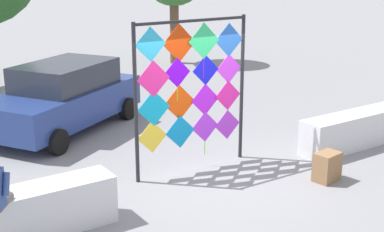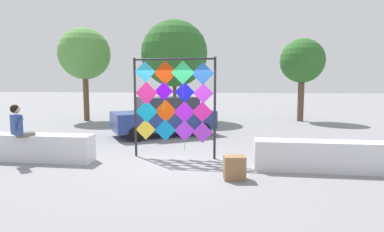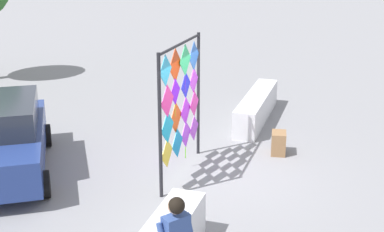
{
  "view_description": "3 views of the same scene",
  "coord_description": "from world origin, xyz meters",
  "px_view_note": "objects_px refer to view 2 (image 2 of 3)",
  "views": [
    {
      "loc": [
        -5.28,
        -7.26,
        3.84
      ],
      "look_at": [
        -0.08,
        0.56,
        1.07
      ],
      "focal_mm": 49.72,
      "sensor_mm": 36.0,
      "label": 1
    },
    {
      "loc": [
        1.61,
        -7.91,
        2.13
      ],
      "look_at": [
        0.56,
        -0.05,
        1.28
      ],
      "focal_mm": 28.68,
      "sensor_mm": 36.0,
      "label": 2
    },
    {
      "loc": [
        -9.61,
        -2.68,
        4.7
      ],
      "look_at": [
        0.41,
        0.52,
        1.16
      ],
      "focal_mm": 48.11,
      "sensor_mm": 36.0,
      "label": 3
    }
  ],
  "objects_px": {
    "parked_car": "(165,116)",
    "tree_broadleaf": "(85,53)",
    "kite_display_rack": "(174,100)",
    "seated_vendor": "(22,129)",
    "cardboard_box_large": "(234,168)",
    "tree_far_right": "(174,54)",
    "tree_palm_like": "(301,63)"
  },
  "relations": [
    {
      "from": "parked_car",
      "to": "tree_broadleaf",
      "type": "xyz_separation_m",
      "value": [
        -5.62,
        4.47,
        3.02
      ]
    },
    {
      "from": "kite_display_rack",
      "to": "seated_vendor",
      "type": "bearing_deg",
      "value": -163.06
    },
    {
      "from": "parked_car",
      "to": "cardboard_box_large",
      "type": "height_order",
      "value": "parked_car"
    },
    {
      "from": "parked_car",
      "to": "tree_far_right",
      "type": "distance_m",
      "value": 6.15
    },
    {
      "from": "tree_far_right",
      "to": "tree_broadleaf",
      "type": "height_order",
      "value": "tree_far_right"
    },
    {
      "from": "kite_display_rack",
      "to": "tree_far_right",
      "type": "xyz_separation_m",
      "value": [
        -1.73,
        8.99,
        2.14
      ]
    },
    {
      "from": "kite_display_rack",
      "to": "tree_palm_like",
      "type": "distance_m",
      "value": 10.98
    },
    {
      "from": "cardboard_box_large",
      "to": "tree_far_right",
      "type": "height_order",
      "value": "tree_far_right"
    },
    {
      "from": "seated_vendor",
      "to": "kite_display_rack",
      "type": "bearing_deg",
      "value": 16.94
    },
    {
      "from": "seated_vendor",
      "to": "cardboard_box_large",
      "type": "bearing_deg",
      "value": -6.55
    },
    {
      "from": "tree_far_right",
      "to": "tree_palm_like",
      "type": "height_order",
      "value": "tree_far_right"
    },
    {
      "from": "kite_display_rack",
      "to": "tree_palm_like",
      "type": "xyz_separation_m",
      "value": [
        5.4,
        9.42,
        1.59
      ]
    },
    {
      "from": "seated_vendor",
      "to": "tree_palm_like",
      "type": "bearing_deg",
      "value": 48.82
    },
    {
      "from": "parked_car",
      "to": "tree_palm_like",
      "type": "height_order",
      "value": "tree_palm_like"
    },
    {
      "from": "kite_display_rack",
      "to": "tree_far_right",
      "type": "height_order",
      "value": "tree_far_right"
    },
    {
      "from": "cardboard_box_large",
      "to": "tree_broadleaf",
      "type": "relative_size",
      "value": 0.1
    },
    {
      "from": "seated_vendor",
      "to": "parked_car",
      "type": "distance_m",
      "value": 5.58
    },
    {
      "from": "parked_car",
      "to": "tree_palm_like",
      "type": "relative_size",
      "value": 0.95
    },
    {
      "from": "tree_far_right",
      "to": "tree_broadleaf",
      "type": "bearing_deg",
      "value": -170.26
    },
    {
      "from": "tree_broadleaf",
      "to": "parked_car",
      "type": "bearing_deg",
      "value": -38.5
    },
    {
      "from": "seated_vendor",
      "to": "tree_far_right",
      "type": "distance_m",
      "value": 10.78
    },
    {
      "from": "tree_palm_like",
      "to": "tree_broadleaf",
      "type": "bearing_deg",
      "value": -173.95
    },
    {
      "from": "parked_car",
      "to": "cardboard_box_large",
      "type": "relative_size",
      "value": 8.21
    },
    {
      "from": "seated_vendor",
      "to": "cardboard_box_large",
      "type": "height_order",
      "value": "seated_vendor"
    },
    {
      "from": "tree_far_right",
      "to": "tree_broadleaf",
      "type": "distance_m",
      "value": 5.07
    },
    {
      "from": "tree_far_right",
      "to": "parked_car",
      "type": "bearing_deg",
      "value": -83.29
    },
    {
      "from": "seated_vendor",
      "to": "tree_palm_like",
      "type": "distance_m",
      "value": 14.27
    },
    {
      "from": "parked_car",
      "to": "tree_far_right",
      "type": "height_order",
      "value": "tree_far_right"
    },
    {
      "from": "parked_car",
      "to": "tree_palm_like",
      "type": "xyz_separation_m",
      "value": [
        6.5,
        5.76,
        2.46
      ]
    },
    {
      "from": "cardboard_box_large",
      "to": "tree_palm_like",
      "type": "distance_m",
      "value": 12.2
    },
    {
      "from": "seated_vendor",
      "to": "cardboard_box_large",
      "type": "xyz_separation_m",
      "value": [
        5.59,
        -0.64,
        -0.67
      ]
    },
    {
      "from": "parked_car",
      "to": "tree_far_right",
      "type": "bearing_deg",
      "value": 96.71
    }
  ]
}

